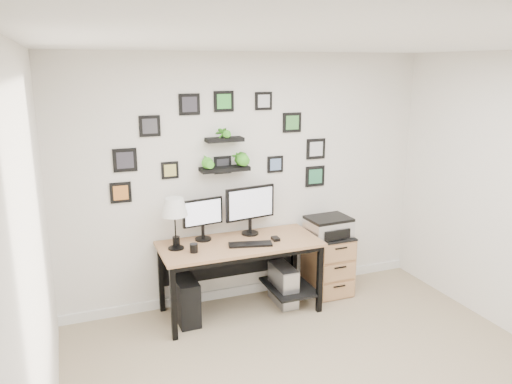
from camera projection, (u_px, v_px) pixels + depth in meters
name	position (u px, v px, depth m)	size (l,w,h in m)	color
room	(250.00, 289.00, 5.55)	(4.00, 4.00, 4.00)	tan
desk	(242.00, 252.00, 5.05)	(1.60, 0.70, 0.75)	#AE7E52
monitor_left	(203.00, 216.00, 4.98)	(0.42, 0.19, 0.43)	black
monitor_right	(250.00, 206.00, 5.14)	(0.55, 0.20, 0.51)	black
keyboard	(250.00, 244.00, 4.89)	(0.43, 0.14, 0.02)	black
mouse	(276.00, 239.00, 5.04)	(0.07, 0.10, 0.03)	black
table_lamp	(174.00, 208.00, 4.71)	(0.25, 0.25, 0.51)	black
mug	(194.00, 248.00, 4.70)	(0.08, 0.08, 0.09)	black
pen_cup	(176.00, 241.00, 4.88)	(0.07, 0.07, 0.09)	black
pc_tower_black	(186.00, 299.00, 4.92)	(0.20, 0.45, 0.45)	black
pc_tower_grey	(283.00, 285.00, 5.28)	(0.19, 0.42, 0.42)	gray
file_cabinet	(328.00, 263.00, 5.53)	(0.43, 0.53, 0.67)	#AE7E52
printer	(329.00, 226.00, 5.39)	(0.47, 0.39, 0.20)	silver
wall_decor	(226.00, 148.00, 5.01)	(2.31, 0.18, 1.06)	black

